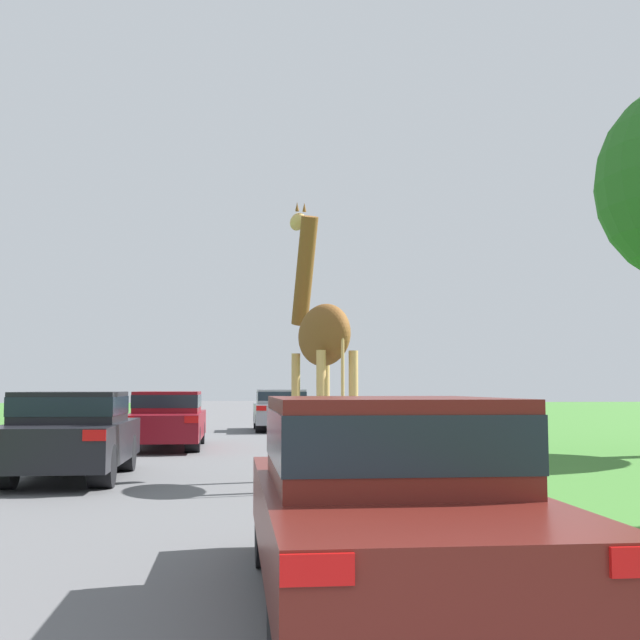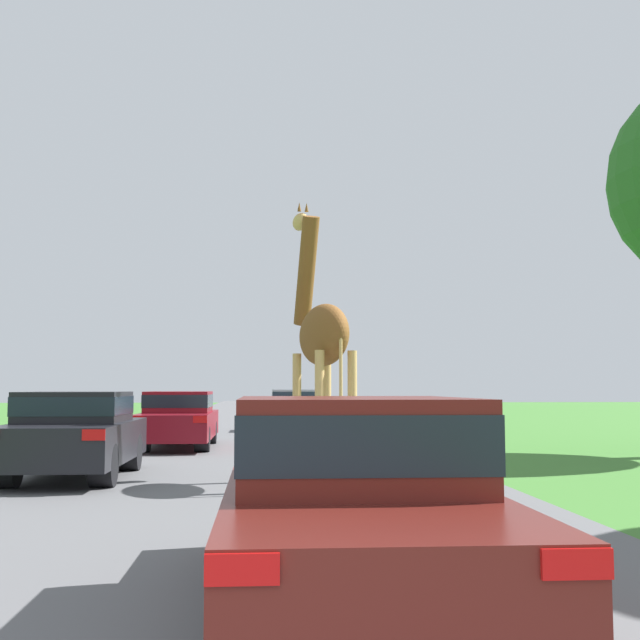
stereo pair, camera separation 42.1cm
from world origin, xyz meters
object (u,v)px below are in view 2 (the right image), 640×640
object	(u,v)px
car_far_ahead	(75,432)
giraffe_near_road	(321,335)
car_lead_maroon	(352,493)
car_queue_right	(179,418)
car_queue_left	(296,409)

from	to	relation	value
car_far_ahead	giraffe_near_road	bearing A→B (deg)	-14.49
giraffe_near_road	car_lead_maroon	size ratio (longest dim) A/B	1.05
giraffe_near_road	car_far_ahead	size ratio (longest dim) A/B	1.14
giraffe_near_road	car_far_ahead	xyz separation A→B (m)	(-4.05, 1.05, -1.58)
car_queue_right	giraffe_near_road	bearing A→B (deg)	-68.91
car_lead_maroon	car_queue_left	bearing A→B (deg)	88.55
car_queue_right	car_queue_left	distance (m)	8.42
car_queue_right	car_queue_left	world-z (taller)	car_queue_left
giraffe_near_road	car_queue_right	world-z (taller)	giraffe_near_road
car_queue_left	car_far_ahead	size ratio (longest dim) A/B	0.98
car_queue_right	car_far_ahead	distance (m)	6.84
car_queue_right	car_far_ahead	bearing A→B (deg)	-98.75
car_queue_left	car_far_ahead	distance (m)	15.14
car_lead_maroon	car_queue_left	distance (m)	22.64
car_lead_maroon	car_far_ahead	size ratio (longest dim) A/B	1.08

